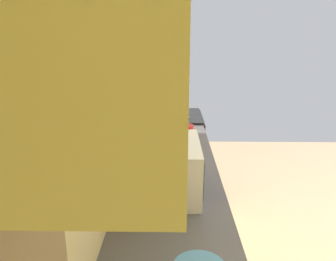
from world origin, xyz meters
name	(u,v)px	position (x,y,z in m)	size (l,w,h in m)	color
wall_back	(111,103)	(0.00, 1.64, 1.37)	(4.32, 0.12, 2.74)	#EFD488
upper_cabinets	(138,2)	(-0.45, 1.42, 1.88)	(2.23, 0.31, 0.62)	#DFDA74
oven_range	(173,154)	(1.53, 1.27, 0.46)	(0.69, 0.63, 1.08)	black
microwave	(168,167)	(-0.18, 1.30, 1.04)	(0.49, 0.36, 0.29)	white
kettle	(185,133)	(0.74, 1.18, 0.96)	(0.20, 0.15, 0.15)	red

